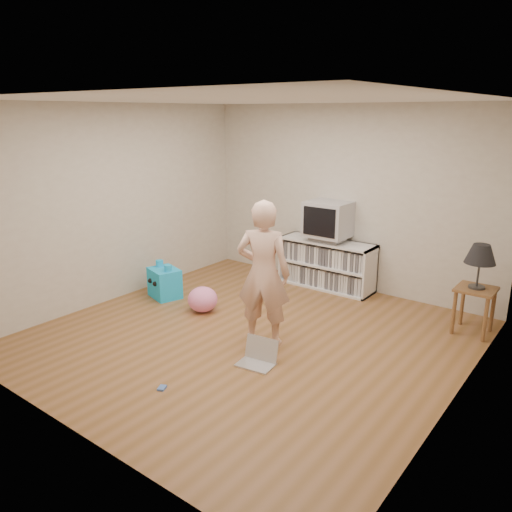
{
  "coord_description": "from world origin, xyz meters",
  "views": [
    {
      "loc": [
        3.22,
        -4.13,
        2.48
      ],
      "look_at": [
        -0.22,
        0.4,
        0.83
      ],
      "focal_mm": 35.0,
      "sensor_mm": 36.0,
      "label": 1
    }
  ],
  "objects_px": {
    "media_unit": "(327,264)",
    "laptop": "(259,357)",
    "plush_pink": "(203,299)",
    "crt_tv": "(328,219)",
    "side_table": "(475,299)",
    "dvd_deck": "(328,238)",
    "person": "(263,274)",
    "table_lamp": "(481,255)",
    "plush_blue": "(165,282)"
  },
  "relations": [
    {
      "from": "crt_tv",
      "to": "side_table",
      "type": "bearing_deg",
      "value": -9.72
    },
    {
      "from": "crt_tv",
      "to": "plush_pink",
      "type": "relative_size",
      "value": 1.57
    },
    {
      "from": "laptop",
      "to": "crt_tv",
      "type": "bearing_deg",
      "value": 96.38
    },
    {
      "from": "plush_blue",
      "to": "plush_pink",
      "type": "xyz_separation_m",
      "value": [
        0.78,
        -0.07,
        -0.05
      ]
    },
    {
      "from": "plush_pink",
      "to": "media_unit",
      "type": "bearing_deg",
      "value": 66.12
    },
    {
      "from": "table_lamp",
      "to": "laptop",
      "type": "distance_m",
      "value": 2.74
    },
    {
      "from": "laptop",
      "to": "plush_blue",
      "type": "relative_size",
      "value": 0.78
    },
    {
      "from": "side_table",
      "to": "plush_pink",
      "type": "distance_m",
      "value": 3.27
    },
    {
      "from": "person",
      "to": "plush_blue",
      "type": "height_order",
      "value": "person"
    },
    {
      "from": "laptop",
      "to": "plush_pink",
      "type": "relative_size",
      "value": 1.05
    },
    {
      "from": "crt_tv",
      "to": "side_table",
      "type": "relative_size",
      "value": 1.09
    },
    {
      "from": "media_unit",
      "to": "person",
      "type": "distance_m",
      "value": 2.14
    },
    {
      "from": "crt_tv",
      "to": "plush_pink",
      "type": "xyz_separation_m",
      "value": [
        -0.8,
        -1.78,
        -0.86
      ]
    },
    {
      "from": "media_unit",
      "to": "plush_blue",
      "type": "height_order",
      "value": "media_unit"
    },
    {
      "from": "media_unit",
      "to": "side_table",
      "type": "bearing_deg",
      "value": -10.21
    },
    {
      "from": "plush_pink",
      "to": "person",
      "type": "bearing_deg",
      "value": -12.56
    },
    {
      "from": "crt_tv",
      "to": "person",
      "type": "relative_size",
      "value": 0.37
    },
    {
      "from": "crt_tv",
      "to": "plush_blue",
      "type": "height_order",
      "value": "crt_tv"
    },
    {
      "from": "side_table",
      "to": "person",
      "type": "relative_size",
      "value": 0.34
    },
    {
      "from": "person",
      "to": "plush_pink",
      "type": "height_order",
      "value": "person"
    },
    {
      "from": "plush_blue",
      "to": "crt_tv",
      "type": "bearing_deg",
      "value": 65.21
    },
    {
      "from": "dvd_deck",
      "to": "table_lamp",
      "type": "relative_size",
      "value": 0.87
    },
    {
      "from": "media_unit",
      "to": "dvd_deck",
      "type": "relative_size",
      "value": 3.11
    },
    {
      "from": "plush_blue",
      "to": "plush_pink",
      "type": "height_order",
      "value": "plush_blue"
    },
    {
      "from": "dvd_deck",
      "to": "laptop",
      "type": "bearing_deg",
      "value": -76.17
    },
    {
      "from": "person",
      "to": "plush_blue",
      "type": "xyz_separation_m",
      "value": [
        -1.93,
        0.32,
        -0.59
      ]
    },
    {
      "from": "side_table",
      "to": "person",
      "type": "bearing_deg",
      "value": -136.8
    },
    {
      "from": "media_unit",
      "to": "laptop",
      "type": "distance_m",
      "value": 2.57
    },
    {
      "from": "side_table",
      "to": "plush_pink",
      "type": "relative_size",
      "value": 1.44
    },
    {
      "from": "side_table",
      "to": "crt_tv",
      "type": "bearing_deg",
      "value": 170.28
    },
    {
      "from": "person",
      "to": "media_unit",
      "type": "bearing_deg",
      "value": -102.04
    },
    {
      "from": "crt_tv",
      "to": "laptop",
      "type": "height_order",
      "value": "crt_tv"
    },
    {
      "from": "media_unit",
      "to": "side_table",
      "type": "distance_m",
      "value": 2.18
    },
    {
      "from": "dvd_deck",
      "to": "person",
      "type": "distance_m",
      "value": 2.08
    },
    {
      "from": "side_table",
      "to": "table_lamp",
      "type": "distance_m",
      "value": 0.53
    },
    {
      "from": "media_unit",
      "to": "side_table",
      "type": "relative_size",
      "value": 2.55
    },
    {
      "from": "media_unit",
      "to": "table_lamp",
      "type": "distance_m",
      "value": 2.25
    },
    {
      "from": "laptop",
      "to": "media_unit",
      "type": "bearing_deg",
      "value": 96.28
    },
    {
      "from": "side_table",
      "to": "media_unit",
      "type": "bearing_deg",
      "value": 169.79
    },
    {
      "from": "crt_tv",
      "to": "plush_pink",
      "type": "distance_m",
      "value": 2.13
    },
    {
      "from": "side_table",
      "to": "laptop",
      "type": "xyz_separation_m",
      "value": [
        -1.54,
        -2.09,
        -0.35
      ]
    },
    {
      "from": "person",
      "to": "plush_pink",
      "type": "xyz_separation_m",
      "value": [
        -1.16,
        0.26,
        -0.64
      ]
    },
    {
      "from": "media_unit",
      "to": "crt_tv",
      "type": "bearing_deg",
      "value": -90.0
    },
    {
      "from": "side_table",
      "to": "dvd_deck",
      "type": "bearing_deg",
      "value": 170.2
    },
    {
      "from": "table_lamp",
      "to": "dvd_deck",
      "type": "bearing_deg",
      "value": 170.2
    },
    {
      "from": "table_lamp",
      "to": "person",
      "type": "relative_size",
      "value": 0.32
    },
    {
      "from": "plush_pink",
      "to": "crt_tv",
      "type": "bearing_deg",
      "value": 65.89
    },
    {
      "from": "media_unit",
      "to": "plush_blue",
      "type": "distance_m",
      "value": 2.35
    },
    {
      "from": "side_table",
      "to": "person",
      "type": "height_order",
      "value": "person"
    },
    {
      "from": "table_lamp",
      "to": "plush_pink",
      "type": "xyz_separation_m",
      "value": [
        -2.94,
        -1.42,
        -0.78
      ]
    }
  ]
}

